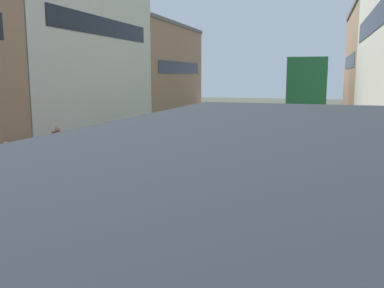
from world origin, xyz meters
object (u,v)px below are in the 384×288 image
Objects in this scene: sedan_centre_lane_second at (125,216)px; sedan_left_lane_third at (98,163)px; wagon_left_lane_second at (5,200)px; bus_far_queue_secondary at (311,96)px; sedan_left_lane_fourth at (152,141)px; sedan_right_lane_behind_truck at (287,198)px; sedan_left_lane_fifth at (185,128)px; pedestrian_near_kerb at (7,162)px; pedestrian_mid_sidewalk at (58,142)px; bus_mid_queue_primary at (308,90)px; coupe_centre_lane_fourth at (219,145)px; removalist_box_truck at (265,278)px; sedan_centre_lane_fifth at (240,130)px; hatchback_centre_lane_third at (192,168)px.

sedan_left_lane_third is at bearing 36.64° from sedan_centre_lane_second.
wagon_left_lane_second is 0.42× the size of bus_far_queue_secondary.
sedan_right_lane_behind_truck is (6.91, -7.76, 0.00)m from sedan_left_lane_fourth.
sedan_left_lane_fourth is 5.40m from sedan_left_lane_fifth.
pedestrian_near_kerb is 1.00× the size of pedestrian_mid_sidewalk.
sedan_left_lane_fifth is at bearing 162.80° from bus_far_queue_secondary.
bus_mid_queue_primary is at bearing 113.91° from pedestrian_mid_sidewalk.
removalist_box_truck is at bearing -168.25° from coupe_centre_lane_fourth.
sedan_centre_lane_second is 0.99× the size of sedan_centre_lane_fifth.
bus_far_queue_secondary is (6.71, 33.08, 0.96)m from sedan_left_lane_third.
bus_far_queue_secondary is (6.67, 37.88, 0.96)m from wagon_left_lane_second.
bus_mid_queue_primary reaches higher than removalist_box_truck.
sedan_centre_lane_second is 15.38m from sedan_centre_lane_fifth.
sedan_left_lane_fifth is 8.49m from pedestrian_mid_sidewalk.
sedan_right_lane_behind_truck is 22.47m from bus_mid_queue_primary.
removalist_box_truck is at bearing -120.31° from wagon_left_lane_second.
hatchback_centre_lane_third is (-3.65, 9.69, -1.18)m from removalist_box_truck.
sedan_left_lane_third is (-3.53, -0.23, 0.00)m from hatchback_centre_lane_third.
removalist_box_truck reaches higher than coupe_centre_lane_fourth.
sedan_left_lane_third is at bearing 16.29° from pedestrian_mid_sidewalk.
pedestrian_near_kerb is at bearing 53.10° from removalist_box_truck.
removalist_box_truck is 20.21m from sedan_centre_lane_fifth.
removalist_box_truck is 12.84m from pedestrian_near_kerb.
bus_mid_queue_primary is (-0.20, 22.38, 2.03)m from sedan_right_lane_behind_truck.
bus_far_queue_secondary is at bearing -63.57° from pedestrian_near_kerb.
sedan_right_lane_behind_truck is 2.64× the size of pedestrian_near_kerb.
bus_mid_queue_primary is (6.79, 9.22, 2.03)m from sedan_left_lane_fifth.
pedestrian_near_kerb reaches higher than sedan_centre_lane_second.
sedan_right_lane_behind_truck is (3.58, -12.88, 0.00)m from sedan_centre_lane_fifth.
hatchback_centre_lane_third is at bearing 174.03° from bus_far_queue_secondary.
wagon_left_lane_second is 2.64× the size of pedestrian_near_kerb.
sedan_left_lane_fourth is 2.65× the size of pedestrian_near_kerb.
coupe_centre_lane_fourth is at bearing -91.12° from pedestrian_near_kerb.
sedan_centre_lane_fifth is 10.29m from bus_mid_queue_primary.
pedestrian_mid_sidewalk is at bearing 119.21° from sedan_left_lane_fourth.
bus_mid_queue_primary is at bearing -12.38° from wagon_left_lane_second.
sedan_right_lane_behind_truck is (6.90, 2.26, 0.00)m from wagon_left_lane_second.
hatchback_centre_lane_third is 1.01× the size of sedan_left_lane_third.
sedan_left_lane_third is 6.15m from coupe_centre_lane_fourth.
sedan_left_lane_fifth is at bearing 120.63° from pedestrian_mid_sidewalk.
bus_far_queue_secondary reaches higher than wagon_left_lane_second.
bus_mid_queue_primary is 23.34m from pedestrian_near_kerb.
sedan_right_lane_behind_truck is at bearing 4.23° from removalist_box_truck.
hatchback_centre_lane_third is at bearing 179.24° from coupe_centre_lane_fourth.
sedan_centre_lane_second is at bearing 177.23° from hatchback_centre_lane_third.
wagon_left_lane_second is 6.12m from hatchback_centre_lane_third.
bus_far_queue_secondary is at bearing 3.07° from sedan_right_lane_behind_truck.
bus_mid_queue_primary is at bearing -20.03° from sedan_left_lane_third.
hatchback_centre_lane_third is at bearing -123.76° from pedestrian_near_kerb.
bus_far_queue_secondary is (-0.03, 13.25, -1.07)m from bus_mid_queue_primary.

